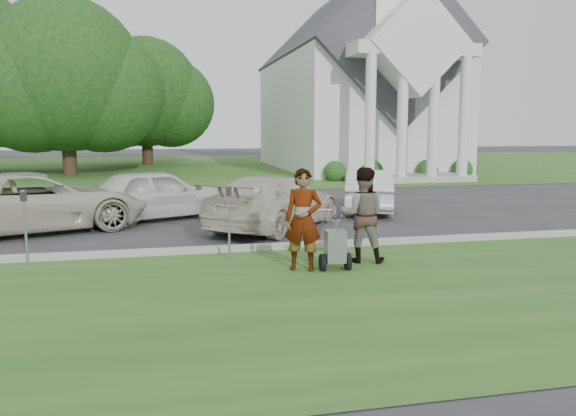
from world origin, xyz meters
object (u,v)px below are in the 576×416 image
object	(u,v)px
parking_meter_near	(229,213)
car_a	(36,202)
striping_cart	(335,247)
parking_meter_far	(25,219)
tree_back	(145,97)
tree_left	(65,82)
car_c	(275,202)
person_right	(362,215)
car_d	(369,190)
church	(355,74)
person_left	(303,220)
car_b	(157,194)

from	to	relation	value
parking_meter_near	car_a	distance (m)	6.14
striping_cart	parking_meter_far	size ratio (longest dim) A/B	0.75
tree_back	car_a	xyz separation A→B (m)	(-2.05, -25.94, -3.96)
tree_left	car_c	world-z (taller)	tree_left
tree_left	person_right	world-z (taller)	tree_left
tree_back	parking_meter_near	distance (m)	30.47
parking_meter_far	car_a	size ratio (longest dim) A/B	0.27
tree_left	parking_meter_near	size ratio (longest dim) A/B	7.02
parking_meter_near	car_c	xyz separation A→B (m)	(1.59, 3.40, -0.25)
tree_back	car_a	distance (m)	26.32
tree_left	striping_cart	xyz separation A→B (m)	(8.25, -23.40, -4.67)
parking_meter_near	car_c	bearing A→B (deg)	64.89
tree_left	car_d	distance (m)	20.54
person_right	car_c	world-z (taller)	person_right
church	tree_left	world-z (taller)	church
parking_meter_near	tree_left	bearing A→B (deg)	106.18
car_c	church	bearing A→B (deg)	-74.34
striping_cart	person_left	size ratio (longest dim) A/B	0.59
tree_left	car_c	distance (m)	20.86
parking_meter_far	car_c	size ratio (longest dim) A/B	0.31
person_right	car_a	size ratio (longest dim) A/B	0.34
person_left	car_b	distance (m)	7.19
person_left	person_right	bearing A→B (deg)	38.16
church	parking_meter_far	world-z (taller)	church
tree_back	church	bearing A→B (deg)	-27.85
car_a	car_b	world-z (taller)	car_a
car_a	car_d	xyz separation A→B (m)	(9.59, 1.54, -0.10)
person_left	car_c	bearing A→B (deg)	106.72
striping_cart	person_left	xyz separation A→B (m)	(-0.58, 0.14, 0.50)
tree_left	parking_meter_near	bearing A→B (deg)	-73.82
person_right	car_a	world-z (taller)	person_right
tree_back	car_d	bearing A→B (deg)	-72.82
person_left	car_d	distance (m)	7.88
church	car_a	bearing A→B (deg)	-128.30
tree_back	car_c	bearing A→B (deg)	-81.46
person_right	car_c	size ratio (longest dim) A/B	0.39
person_right	parking_meter_far	size ratio (longest dim) A/B	1.25
tree_left	parking_meter_far	distance (m)	22.50
church	parking_meter_near	world-z (taller)	church
person_right	parking_meter_far	world-z (taller)	person_right
car_b	car_c	distance (m)	3.73
parking_meter_far	car_b	distance (m)	5.84
striping_cart	parking_meter_near	world-z (taller)	parking_meter_near
parking_meter_far	car_d	size ratio (longest dim) A/B	0.37
church	tree_left	xyz separation A→B (m)	(-17.01, -1.13, -0.83)
tree_back	parking_meter_near	bearing A→B (deg)	-85.41
tree_left	person_right	size ratio (longest dim) A/B	5.67
tree_back	car_b	xyz separation A→B (m)	(0.95, -24.61, -3.98)
tree_back	parking_meter_far	size ratio (longest dim) A/B	6.43
striping_cart	car_d	xyz separation A→B (m)	(3.29, 6.99, 0.22)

